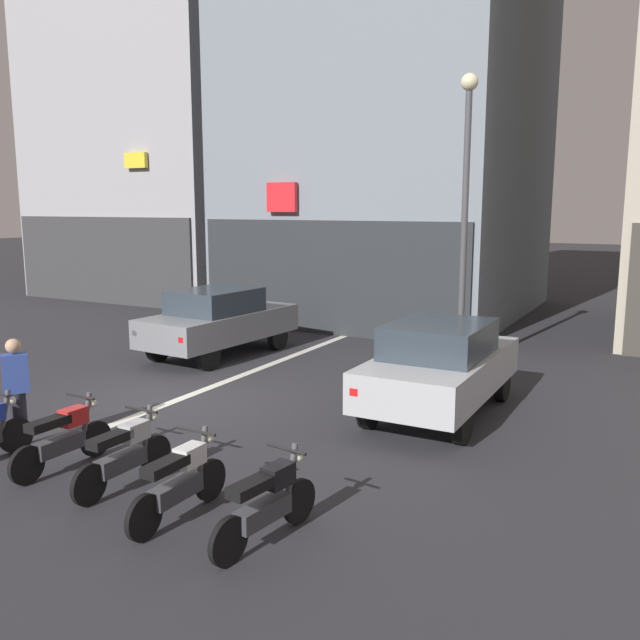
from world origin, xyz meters
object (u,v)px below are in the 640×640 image
motorcycle_red_row_left_mid (63,437)px  motorcycle_white_row_right_mid (180,481)px  car_silver_parked_kerbside (440,365)px  car_grey_crossing_near (219,320)px  motorcycle_silver_row_centre (124,454)px  street_lamp (466,193)px  motorcycle_black_row_rightmost (267,502)px  person_by_motorcycles (17,393)px

motorcycle_red_row_left_mid → motorcycle_white_row_right_mid: 2.41m
car_silver_parked_kerbside → motorcycle_red_row_left_mid: bearing=-127.9°
car_grey_crossing_near → motorcycle_silver_row_centre: (3.60, -6.78, -0.43)m
street_lamp → motorcycle_black_row_rightmost: street_lamp is taller
motorcycle_red_row_left_mid → person_by_motorcycles: person_by_motorcycles is taller
motorcycle_silver_row_centre → car_grey_crossing_near: bearing=117.9°
motorcycle_red_row_left_mid → motorcycle_white_row_right_mid: same height
person_by_motorcycles → motorcycle_black_row_rightmost: bearing=-7.5°
motorcycle_black_row_rightmost → car_grey_crossing_near: bearing=130.1°
person_by_motorcycles → motorcycle_white_row_right_mid: bearing=-10.0°
motorcycle_silver_row_centre → car_silver_parked_kerbside: bearing=62.2°
street_lamp → motorcycle_white_row_right_mid: bearing=-95.2°
car_grey_crossing_near → motorcycle_red_row_left_mid: 7.16m
car_silver_parked_kerbside → street_lamp: 4.47m
motorcycle_red_row_left_mid → motorcycle_white_row_right_mid: (2.38, -0.38, 0.00)m
car_grey_crossing_near → car_silver_parked_kerbside: same height
car_grey_crossing_near → street_lamp: size_ratio=0.67×
street_lamp → motorcycle_red_row_left_mid: bearing=-111.2°
motorcycle_black_row_rightmost → car_silver_parked_kerbside: bearing=87.8°
motorcycle_silver_row_centre → motorcycle_white_row_right_mid: (1.19, -0.33, 0.00)m
street_lamp → motorcycle_white_row_right_mid: (-0.77, -8.49, -3.41)m
car_silver_parked_kerbside → street_lamp: size_ratio=0.65×
car_grey_crossing_near → person_by_motorcycles: person_by_motorcycles is taller
car_grey_crossing_near → motorcycle_white_row_right_mid: size_ratio=2.53×
car_silver_parked_kerbside → motorcycle_red_row_left_mid: 6.14m
car_grey_crossing_near → street_lamp: bearing=14.0°
car_grey_crossing_near → motorcycle_black_row_rightmost: (5.98, -7.10, -0.43)m
car_silver_parked_kerbside → person_by_motorcycles: size_ratio=2.46×
car_silver_parked_kerbside → motorcycle_black_row_rightmost: (-0.20, -5.21, -0.43)m
motorcycle_silver_row_centre → motorcycle_black_row_rightmost: (2.38, -0.32, 0.00)m
motorcycle_red_row_left_mid → person_by_motorcycles: 1.34m
car_grey_crossing_near → motorcycle_silver_row_centre: bearing=-62.1°
street_lamp → motorcycle_silver_row_centre: (-1.95, -8.16, -3.41)m
motorcycle_white_row_right_mid → person_by_motorcycles: 3.71m
street_lamp → motorcycle_white_row_right_mid: 9.18m
motorcycle_black_row_rightmost → motorcycle_red_row_left_mid: bearing=174.0°
street_lamp → motorcycle_black_row_rightmost: size_ratio=3.79×
street_lamp → person_by_motorcycles: bearing=-119.3°
motorcycle_white_row_right_mid → motorcycle_black_row_rightmost: bearing=0.5°
car_grey_crossing_near → car_silver_parked_kerbside: size_ratio=1.03×
car_grey_crossing_near → street_lamp: street_lamp is taller
car_grey_crossing_near → person_by_motorcycles: bearing=-79.9°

